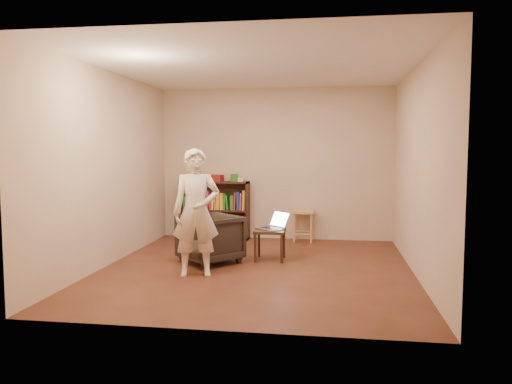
# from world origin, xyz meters

# --- Properties ---
(floor) EXTENTS (4.50, 4.50, 0.00)m
(floor) POSITION_xyz_m (0.00, 0.00, 0.00)
(floor) COLOR #452216
(floor) RESTS_ON ground
(ceiling) EXTENTS (4.50, 4.50, 0.00)m
(ceiling) POSITION_xyz_m (0.00, 0.00, 2.60)
(ceiling) COLOR white
(ceiling) RESTS_ON wall_back
(wall_back) EXTENTS (4.00, 0.00, 4.00)m
(wall_back) POSITION_xyz_m (0.00, 2.25, 1.30)
(wall_back) COLOR beige
(wall_back) RESTS_ON floor
(wall_left) EXTENTS (0.00, 4.50, 4.50)m
(wall_left) POSITION_xyz_m (-2.00, 0.00, 1.30)
(wall_left) COLOR beige
(wall_left) RESTS_ON floor
(wall_right) EXTENTS (0.00, 4.50, 4.50)m
(wall_right) POSITION_xyz_m (2.00, 0.00, 1.30)
(wall_right) COLOR beige
(wall_right) RESTS_ON floor
(bookshelf) EXTENTS (1.20, 0.30, 1.00)m
(bookshelf) POSITION_xyz_m (-1.04, 2.09, 0.44)
(bookshelf) COLOR black
(bookshelf) RESTS_ON floor
(box_yellow) EXTENTS (0.22, 0.16, 0.18)m
(box_yellow) POSITION_xyz_m (-1.40, 2.07, 1.09)
(box_yellow) COLOR orange
(box_yellow) RESTS_ON bookshelf
(red_cloth) EXTENTS (0.35, 0.26, 0.11)m
(red_cloth) POSITION_xyz_m (-1.07, 2.09, 1.06)
(red_cloth) COLOR maroon
(red_cloth) RESTS_ON bookshelf
(box_green) EXTENTS (0.15, 0.15, 0.13)m
(box_green) POSITION_xyz_m (-0.70, 2.11, 1.06)
(box_green) COLOR #22721E
(box_green) RESTS_ON bookshelf
(box_white) EXTENTS (0.10, 0.10, 0.07)m
(box_white) POSITION_xyz_m (-0.59, 2.10, 1.04)
(box_white) COLOR silver
(box_white) RESTS_ON bookshelf
(stool) EXTENTS (0.36, 0.36, 0.52)m
(stool) POSITION_xyz_m (0.50, 2.03, 0.42)
(stool) COLOR tan
(stool) RESTS_ON floor
(armchair) EXTENTS (1.02, 1.02, 0.66)m
(armchair) POSITION_xyz_m (-0.68, 0.25, 0.33)
(armchair) COLOR #2D261E
(armchair) RESTS_ON floor
(side_table) EXTENTS (0.42, 0.42, 0.43)m
(side_table) POSITION_xyz_m (0.11, 0.54, 0.36)
(side_table) COLOR #321C10
(side_table) RESTS_ON floor
(laptop) EXTENTS (0.51, 0.51, 0.25)m
(laptop) POSITION_xyz_m (0.16, 0.60, 0.49)
(laptop) COLOR #B3B3B8
(laptop) RESTS_ON side_table
(person) EXTENTS (0.65, 0.51, 1.57)m
(person) POSITION_xyz_m (-0.68, -0.43, 0.78)
(person) COLOR beige
(person) RESTS_ON floor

